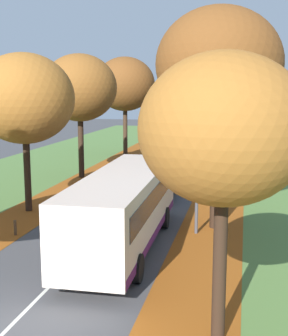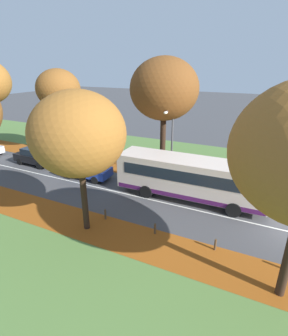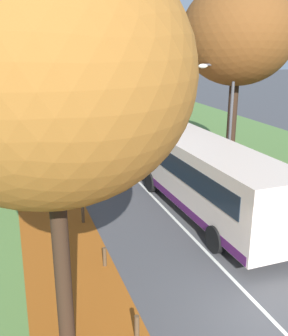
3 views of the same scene
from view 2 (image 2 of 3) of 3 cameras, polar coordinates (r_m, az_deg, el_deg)
The scene contains 14 objects.
leaf_litter_left at distance 18.24m, azimuth -19.40°, elevation -9.48°, with size 2.80×60.00×0.00m, color #8C4714.
grass_verge_right at distance 31.51m, azimuth -9.84°, elevation 4.65°, with size 12.00×90.00×0.01m, color #517538.
leaf_litter_right at distance 24.74m, azimuth -4.57°, elevation 0.14°, with size 2.80×60.00×0.00m, color #8C4714.
road_centre_line at distance 25.07m, azimuth -21.96°, elevation -1.17°, with size 0.12×80.00×0.01m, color silver.
tree_left_near at distance 14.01m, azimuth -14.13°, elevation 7.13°, with size 5.00×5.00×7.97m.
tree_right_near at distance 21.50m, azimuth 4.42°, elevation 16.67°, with size 5.44×5.44×9.70m.
tree_right_mid at distance 27.52m, azimuth -18.13°, elevation 15.87°, with size 4.19×4.19×8.73m.
bollard_third at distance 14.68m, azimuth 15.26°, elevation -15.80°, with size 0.12×0.12×0.65m, color #4C3823.
bollard_fourth at distance 15.35m, azimuth 2.41°, elevation -13.05°, with size 0.12×0.12×0.66m, color #4C3823.
bollard_fifth at distance 16.76m, azimuth -8.42°, elevation -9.94°, with size 0.12×0.12×0.70m, color #4C3823.
streetlamp_right at distance 20.75m, azimuth 5.85°, elevation 6.67°, with size 1.89×0.28×6.00m.
bus at distance 18.69m, azimuth 10.07°, elevation -1.89°, with size 2.81×10.45×2.98m.
car_blue_lead at distance 22.71m, azimuth -12.46°, elevation -0.18°, with size 1.93×4.27×1.62m.
car_black_following at distance 27.30m, azimuth -22.65°, elevation 2.36°, with size 1.85×4.24×1.62m.
Camera 2 is at (-15.19, 2.23, 9.08)m, focal length 28.00 mm.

